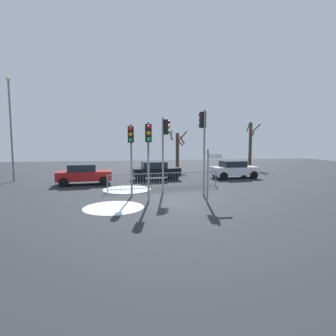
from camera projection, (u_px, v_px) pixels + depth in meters
The scene contains 15 objects.
ground_plane at pixel (176, 201), 14.48m from camera, with size 60.00×60.00×0.00m, color #26282D.
traffic_light_foreground_right at pixel (148, 144), 13.81m from camera, with size 0.33×0.57×4.08m.
traffic_light_rear_right at pixel (203, 133), 15.57m from camera, with size 0.38×0.54×4.88m.
traffic_light_mid_left at pixel (131, 144), 15.14m from camera, with size 0.34×0.57×4.05m.
traffic_light_foreground_left at pixel (165, 138), 16.50m from camera, with size 0.55×0.37×4.52m.
direction_sign_post at pixel (209, 173), 13.74m from camera, with size 0.79×0.09×2.73m.
pedestrian_guard_railing at pixel (165, 181), 17.93m from camera, with size 7.40×0.94×1.07m.
car_red_near at pixel (84, 174), 19.78m from camera, with size 3.91×2.15×1.47m.
car_white_trailing at pixel (234, 169), 23.12m from camera, with size 3.90×2.13×1.47m.
car_black_mid at pixel (155, 170), 22.18m from camera, with size 3.91×2.14×1.47m.
street_lamp at pixel (10, 119), 20.97m from camera, with size 0.36×0.36×8.02m.
bare_tree_left at pixel (177, 149), 28.73m from camera, with size 1.79×1.78×4.28m.
bare_tree_centre at pixel (250, 144), 31.15m from camera, with size 1.38×1.53×5.34m.
snow_patch_kerb at pixel (114, 208), 12.94m from camera, with size 2.86×2.86×0.01m, color silver.
snow_patch_island at pixel (127, 189), 17.77m from camera, with size 3.10×3.10×0.01m, color white.
Camera 1 is at (-2.86, -13.95, 3.16)m, focal length 29.32 mm.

